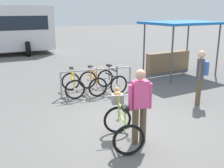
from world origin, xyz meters
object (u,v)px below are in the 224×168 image
object	(u,v)px
featured_bicycle	(121,120)
market_stall	(175,42)
racked_bike_yellow	(73,84)
racked_bike_orange	(93,82)
pedestrian_with_backpack	(201,74)
person_with_featured_bike	(140,103)
racked_bike_black	(112,81)

from	to	relation	value
featured_bicycle	market_stall	size ratio (longest dim) A/B	0.37
racked_bike_yellow	market_stall	world-z (taller)	market_stall
racked_bike_orange	pedestrian_with_backpack	bearing A→B (deg)	-40.66
market_stall	racked_bike_yellow	bearing A→B (deg)	-163.88
person_with_featured_bike	market_stall	distance (m)	7.01
featured_bicycle	pedestrian_with_backpack	xyz separation A→B (m)	(3.17, 1.33, 0.45)
featured_bicycle	racked_bike_orange	bearing A→B (deg)	82.08
racked_bike_yellow	market_stall	size ratio (longest dim) A/B	0.35
featured_bicycle	person_with_featured_bike	distance (m)	0.58
featured_bicycle	person_with_featured_bike	world-z (taller)	person_with_featured_bike
racked_bike_black	market_stall	bearing A→B (deg)	22.28
person_with_featured_bike	pedestrian_with_backpack	size ratio (longest dim) A/B	1.00
racked_bike_yellow	featured_bicycle	distance (m)	3.65
racked_bike_yellow	pedestrian_with_backpack	size ratio (longest dim) A/B	0.71
person_with_featured_bike	pedestrian_with_backpack	xyz separation A→B (m)	(2.86, 1.57, 0.03)
featured_bicycle	person_with_featured_bike	bearing A→B (deg)	-37.00
person_with_featured_bike	featured_bicycle	bearing A→B (deg)	143.00
racked_bike_black	featured_bicycle	bearing A→B (deg)	-108.47
racked_bike_orange	market_stall	distance (m)	4.70
racked_bike_yellow	racked_bike_orange	xyz separation A→B (m)	(0.70, -0.02, 0.00)
person_with_featured_bike	racked_bike_black	bearing A→B (deg)	76.94
racked_bike_black	person_with_featured_bike	size ratio (longest dim) A/B	0.71
featured_bicycle	market_stall	world-z (taller)	market_stall
racked_bike_yellow	person_with_featured_bike	world-z (taller)	person_with_featured_bike
racked_bike_yellow	person_with_featured_bike	bearing A→B (deg)	-82.52
pedestrian_with_backpack	market_stall	distance (m)	4.14
racked_bike_yellow	racked_bike_orange	size ratio (longest dim) A/B	1.03
featured_bicycle	pedestrian_with_backpack	size ratio (longest dim) A/B	0.76
racked_bike_black	market_stall	size ratio (longest dim) A/B	0.34
featured_bicycle	pedestrian_with_backpack	distance (m)	3.47
featured_bicycle	pedestrian_with_backpack	world-z (taller)	pedestrian_with_backpack
racked_bike_black	person_with_featured_bike	bearing A→B (deg)	-103.06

